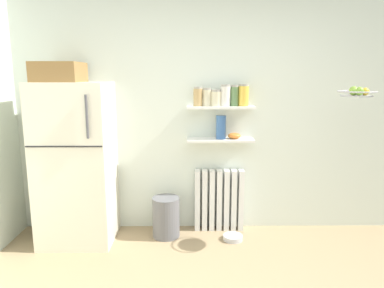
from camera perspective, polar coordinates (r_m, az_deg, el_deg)
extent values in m
cube|color=silver|center=(3.93, 4.20, 4.83)|extent=(7.04, 0.10, 2.60)
cube|color=silver|center=(3.83, -18.20, -3.04)|extent=(0.73, 0.63, 1.66)
cube|color=#262628|center=(3.48, -20.02, -0.40)|extent=(0.72, 0.01, 0.01)
cylinder|color=#4C4C51|center=(3.35, -16.65, 4.24)|extent=(0.02, 0.02, 0.40)
cube|color=olive|center=(3.76, -20.67, 10.82)|extent=(0.44, 0.44, 0.19)
cube|color=white|center=(4.01, 0.86, -9.05)|extent=(0.06, 0.12, 0.69)
cube|color=white|center=(4.01, 2.03, -9.04)|extent=(0.06, 0.12, 0.69)
cube|color=white|center=(4.02, 3.21, -9.03)|extent=(0.06, 0.12, 0.69)
cube|color=white|center=(4.02, 4.39, -9.01)|extent=(0.06, 0.12, 0.69)
cube|color=white|center=(4.03, 5.56, -9.00)|extent=(0.06, 0.12, 0.69)
cube|color=white|center=(4.04, 6.72, -8.97)|extent=(0.06, 0.12, 0.69)
cube|color=white|center=(4.05, 7.88, -8.95)|extent=(0.06, 0.12, 0.69)
cube|color=white|center=(3.81, 4.57, 0.68)|extent=(0.72, 0.22, 0.02)
cube|color=white|center=(3.77, 4.65, 5.94)|extent=(0.72, 0.22, 0.02)
cylinder|color=tan|center=(3.75, 0.98, 7.54)|extent=(0.10, 0.10, 0.18)
cylinder|color=gray|center=(3.74, 0.98, 9.09)|extent=(0.09, 0.09, 0.02)
cylinder|color=beige|center=(3.75, 2.46, 7.43)|extent=(0.09, 0.09, 0.17)
cylinder|color=gray|center=(3.75, 2.47, 8.88)|extent=(0.08, 0.08, 0.02)
cylinder|color=beige|center=(3.76, 3.94, 7.30)|extent=(0.12, 0.12, 0.15)
cylinder|color=gray|center=(3.75, 3.96, 8.61)|extent=(0.11, 0.11, 0.02)
cylinder|color=silver|center=(3.76, 5.42, 7.68)|extent=(0.11, 0.11, 0.21)
cylinder|color=gray|center=(3.76, 5.45, 9.40)|extent=(0.10, 0.10, 0.02)
cylinder|color=#5B7F4C|center=(3.78, 6.88, 7.61)|extent=(0.08, 0.08, 0.20)
cylinder|color=gray|center=(3.77, 6.92, 9.28)|extent=(0.08, 0.08, 0.02)
cylinder|color=yellow|center=(3.79, 8.34, 7.67)|extent=(0.11, 0.11, 0.21)
cylinder|color=gray|center=(3.78, 8.39, 9.41)|extent=(0.10, 0.10, 0.02)
cylinder|color=#38609E|center=(3.79, 4.70, 2.73)|extent=(0.11, 0.11, 0.25)
ellipsoid|color=orange|center=(3.82, 6.85, 1.33)|extent=(0.14, 0.14, 0.06)
cylinder|color=slate|center=(3.90, -4.22, -11.68)|extent=(0.29, 0.29, 0.44)
cylinder|color=#B7B7BC|center=(3.91, 6.62, -14.77)|extent=(0.21, 0.21, 0.05)
torus|color=#B2B2B7|center=(3.63, 25.13, 7.68)|extent=(0.35, 0.35, 0.01)
cylinder|color=#A8A8AD|center=(3.63, 25.08, 7.05)|extent=(0.29, 0.29, 0.01)
sphere|color=gold|center=(3.65, 26.20, 7.62)|extent=(0.07, 0.07, 0.07)
sphere|color=red|center=(3.70, 24.60, 7.79)|extent=(0.07, 0.07, 0.07)
sphere|color=#7FAD38|center=(3.60, 24.67, 7.81)|extent=(0.08, 0.08, 0.08)
sphere|color=#7FAD38|center=(3.60, 25.44, 7.71)|extent=(0.08, 0.08, 0.08)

